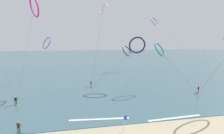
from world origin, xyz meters
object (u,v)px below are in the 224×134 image
at_px(kite_magenta, 34,6).
at_px(beach_flag, 125,121).
at_px(surfer_lime, 16,101).
at_px(kite_cobalt, 47,43).
at_px(kite_teal, 160,50).
at_px(kite_ivory, 103,9).
at_px(surfer_emerald, 19,128).
at_px(surfer_crimson, 198,90).
at_px(kite_navy, 137,45).
at_px(kite_charcoal, 127,51).
at_px(kite_violet, 155,22).
at_px(surfer_amber, 91,84).

height_order(kite_magenta, beach_flag, kite_magenta).
relative_size(surfer_lime, kite_cobalt, 0.03).
distance_m(kite_teal, kite_ivory, 18.57).
xyz_separation_m(surfer_emerald, surfer_crimson, (35.42, 10.93, 0.00)).
distance_m(surfer_emerald, surfer_lime, 11.51).
distance_m(kite_navy, beach_flag, 25.61).
height_order(surfer_lime, surfer_crimson, same).
distance_m(surfer_lime, kite_charcoal, 44.70).
relative_size(kite_teal, kite_violet, 0.23).
bearing_deg(surfer_amber, beach_flag, 16.77).
relative_size(surfer_amber, surfer_crimson, 1.00).
xyz_separation_m(surfer_emerald, surfer_lime, (-4.19, 10.72, 0.00)).
xyz_separation_m(surfer_crimson, kite_ivory, (-20.85, 12.89, 20.00)).
distance_m(surfer_crimson, kite_charcoal, 33.38).
bearing_deg(surfer_emerald, kite_violet, 69.47).
bearing_deg(kite_violet, surfer_amber, -169.40).
distance_m(kite_navy, kite_magenta, 27.42).
relative_size(kite_teal, beach_flag, 4.99).
relative_size(surfer_lime, kite_violet, 0.03).
xyz_separation_m(surfer_amber, surfer_emerald, (-10.71, -20.56, 0.00)).
bearing_deg(beach_flag, surfer_amber, 98.07).
xyz_separation_m(surfer_crimson, kite_charcoal, (-8.82, 31.32, 7.45)).
height_order(surfer_amber, surfer_crimson, same).
bearing_deg(kite_magenta, surfer_crimson, -136.98).
relative_size(kite_navy, kite_violet, 0.28).
relative_size(kite_ivory, kite_charcoal, 0.91).
distance_m(kite_navy, kite_ivory, 13.41).
height_order(surfer_emerald, kite_ivory, kite_ivory).
bearing_deg(kite_navy, surfer_crimson, -1.38).
bearing_deg(surfer_amber, surfer_emerald, -18.82).
bearing_deg(kite_ivory, beach_flag, -13.44).
xyz_separation_m(kite_teal, beach_flag, (-13.94, -18.51, -8.54)).
relative_size(surfer_emerald, kite_ivory, 0.08).
bearing_deg(kite_cobalt, surfer_emerald, -31.20).
relative_size(kite_ivory, beach_flag, 9.36).
distance_m(surfer_lime, kite_violet, 65.36).
bearing_deg(surfer_lime, surfer_amber, 170.16).
xyz_separation_m(kite_magenta, kite_cobalt, (-3.53, 30.00, -9.26)).
relative_size(kite_violet, kite_charcoal, 2.16).
bearing_deg(kite_violet, beach_flag, -151.81).
xyz_separation_m(surfer_amber, beach_flag, (3.21, -22.61, 0.78)).
bearing_deg(surfer_amber, kite_charcoal, 152.47).
distance_m(surfer_amber, kite_navy, 16.14).
xyz_separation_m(kite_navy, beach_flag, (-9.13, -21.91, -9.61)).
bearing_deg(kite_teal, kite_ivory, 108.04).
distance_m(surfer_crimson, kite_violet, 46.13).
bearing_deg(kite_navy, beach_flag, -78.18).
height_order(kite_magenta, kite_ivory, kite_magenta).
xyz_separation_m(kite_ivory, beach_flag, (-0.66, -25.87, -19.22)).
distance_m(surfer_amber, kite_charcoal, 27.90).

